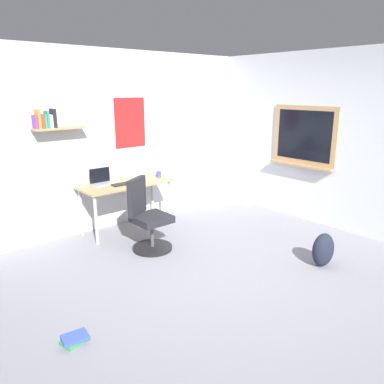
{
  "coord_description": "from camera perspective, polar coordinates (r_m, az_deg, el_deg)",
  "views": [
    {
      "loc": [
        -2.74,
        -2.57,
        2.06
      ],
      "look_at": [
        0.09,
        0.73,
        0.85
      ],
      "focal_mm": 35.08,
      "sensor_mm": 36.0,
      "label": 1
    }
  ],
  "objects": [
    {
      "name": "ground_plane",
      "position": [
        4.28,
        5.58,
        -13.28
      ],
      "size": [
        5.2,
        5.2,
        0.0
      ],
      "primitive_type": "plane",
      "color": "gray",
      "rests_on": "ground"
    },
    {
      "name": "wall_back",
      "position": [
        5.76,
        -12.1,
        7.67
      ],
      "size": [
        5.0,
        0.3,
        2.6
      ],
      "color": "silver",
      "rests_on": "ground"
    },
    {
      "name": "wall_right",
      "position": [
        5.85,
        22.75,
        6.9
      ],
      "size": [
        0.22,
        5.0,
        2.6
      ],
      "color": "silver",
      "rests_on": "ground"
    },
    {
      "name": "desk",
      "position": [
        5.56,
        -10.0,
        0.61
      ],
      "size": [
        1.35,
        0.58,
        0.73
      ],
      "color": "tan",
      "rests_on": "ground"
    },
    {
      "name": "office_chair",
      "position": [
        4.92,
        -6.83,
        -4.17
      ],
      "size": [
        0.55,
        0.56,
        0.95
      ],
      "color": "black",
      "rests_on": "ground"
    },
    {
      "name": "laptop",
      "position": [
        5.51,
        -13.52,
        1.71
      ],
      "size": [
        0.31,
        0.21,
        0.23
      ],
      "color": "#ADAFB5",
      "rests_on": "desk"
    },
    {
      "name": "keyboard",
      "position": [
        5.45,
        -10.26,
        1.26
      ],
      "size": [
        0.37,
        0.13,
        0.02
      ],
      "primitive_type": "cube",
      "color": "black",
      "rests_on": "desk"
    },
    {
      "name": "computer_mouse",
      "position": [
        5.59,
        -7.79,
        1.79
      ],
      "size": [
        0.1,
        0.06,
        0.03
      ],
      "primitive_type": "ellipsoid",
      "color": "#262628",
      "rests_on": "desk"
    },
    {
      "name": "coffee_mug",
      "position": [
        5.82,
        -5.09,
        2.72
      ],
      "size": [
        0.08,
        0.08,
        0.09
      ],
      "primitive_type": "cylinder",
      "color": "#334CA5",
      "rests_on": "desk"
    },
    {
      "name": "backpack",
      "position": [
        4.76,
        19.3,
        -8.29
      ],
      "size": [
        0.32,
        0.22,
        0.41
      ],
      "primitive_type": "ellipsoid",
      "color": "#1E2333",
      "rests_on": "ground"
    },
    {
      "name": "book_stack_on_floor",
      "position": [
        3.5,
        -17.37,
        -20.52
      ],
      "size": [
        0.24,
        0.2,
        0.07
      ],
      "color": "#3D934C",
      "rests_on": "ground"
    }
  ]
}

